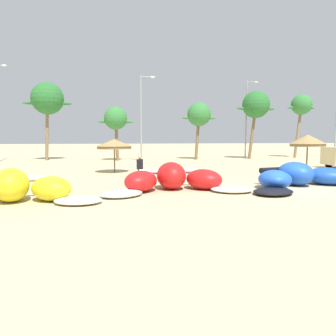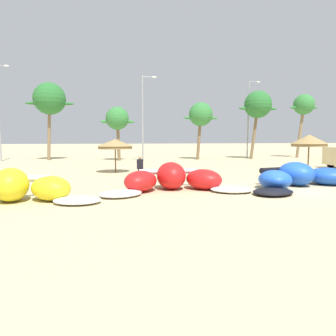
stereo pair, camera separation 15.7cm
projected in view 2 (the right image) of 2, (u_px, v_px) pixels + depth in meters
The scene contains 14 objects.
ground_plane at pixel (281, 190), 15.25m from camera, with size 260.00×260.00×0.00m, color #C6B284.
kite_far_left at pixel (10, 190), 12.03m from camera, with size 7.14×4.07×1.40m.
kite_left at pixel (173, 180), 15.01m from camera, with size 7.68×3.71×1.39m.
kite_left_of_center at pixel (302, 177), 16.15m from camera, with size 8.39×4.84×1.31m.
beach_umbrella_near_van at pixel (115, 144), 22.60m from camera, with size 2.68×2.68×2.54m.
beach_umbrella_middle at pixel (309, 141), 22.00m from camera, with size 2.60×2.60×2.87m.
person_by_umbrellas at pixel (140, 170), 17.19m from camera, with size 0.36×0.24×1.62m.
palm_leftmost at pixel (50, 99), 35.06m from camera, with size 5.56×3.70×9.07m.
palm_left at pixel (117, 119), 34.66m from camera, with size 3.99×2.66×6.24m.
palm_left_of_gap at pixel (201, 115), 36.44m from camera, with size 4.32×2.88×6.94m.
palm_center_left at pixel (258, 105), 37.36m from camera, with size 5.07×3.38×8.48m.
palm_center_right at pixel (304, 106), 39.94m from camera, with size 4.07×2.71×8.43m.
lamppost_west_center at pixel (144, 114), 33.55m from camera, with size 1.71×0.24×9.52m.
lamppost_east_center at pixel (249, 116), 38.51m from camera, with size 1.62×0.24×9.90m.
Camera 2 is at (-8.06, -13.96, 2.61)m, focal length 32.10 mm.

